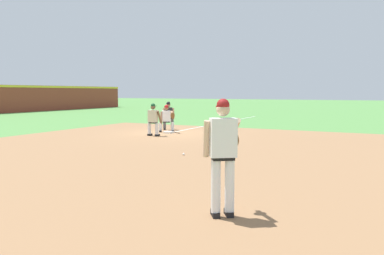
{
  "coord_description": "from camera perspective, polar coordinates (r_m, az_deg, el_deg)",
  "views": [
    {
      "loc": [
        -15.26,
        -8.99,
        1.96
      ],
      "look_at": [
        -6.96,
        -4.78,
        1.07
      ],
      "focal_mm": 35.0,
      "sensor_mm": 36.0,
      "label": 1
    }
  ],
  "objects": [
    {
      "name": "baseball",
      "position": [
        11.62,
        -1.3,
        -4.08
      ],
      "size": [
        0.07,
        0.07,
        0.07
      ],
      "primitive_type": "sphere",
      "color": "white",
      "rests_on": "ground"
    },
    {
      "name": "first_base_bag",
      "position": [
        17.81,
        -3.61,
        -0.73
      ],
      "size": [
        0.38,
        0.38,
        0.09
      ],
      "primitive_type": "cube",
      "color": "white",
      "rests_on": "ground"
    },
    {
      "name": "baserunner",
      "position": [
        16.68,
        -5.94,
        1.41
      ],
      "size": [
        0.44,
        0.6,
        1.46
      ],
      "color": "black",
      "rests_on": "ground"
    },
    {
      "name": "first_baseman",
      "position": [
        18.22,
        -3.85,
        1.58
      ],
      "size": [
        0.8,
        1.05,
        1.34
      ],
      "color": "black",
      "rests_on": "ground"
    },
    {
      "name": "foul_line_stripe",
      "position": [
        23.92,
        4.71,
        0.76
      ],
      "size": [
        13.65,
        0.1,
        0.0
      ],
      "primitive_type": "cube",
      "color": "white",
      "rests_on": "ground"
    },
    {
      "name": "pitcher",
      "position": [
        5.85,
        4.81,
        -3.45
      ],
      "size": [
        0.85,
        0.57,
        1.86
      ],
      "color": "black",
      "rests_on": "ground"
    },
    {
      "name": "umpire",
      "position": [
        19.35,
        -3.62,
        1.98
      ],
      "size": [
        0.64,
        0.68,
        1.46
      ],
      "color": "black",
      "rests_on": "ground"
    },
    {
      "name": "infield_dirt_patch",
      "position": [
        11.86,
        -1.55,
        -4.04
      ],
      "size": [
        18.0,
        18.0,
        0.01
      ],
      "primitive_type": "cube",
      "color": "#936B47",
      "rests_on": "ground"
    },
    {
      "name": "ground_plane",
      "position": [
        17.82,
        -3.61,
        -0.87
      ],
      "size": [
        160.0,
        160.0,
        0.0
      ],
      "primitive_type": "plane",
      "color": "#518942"
    }
  ]
}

